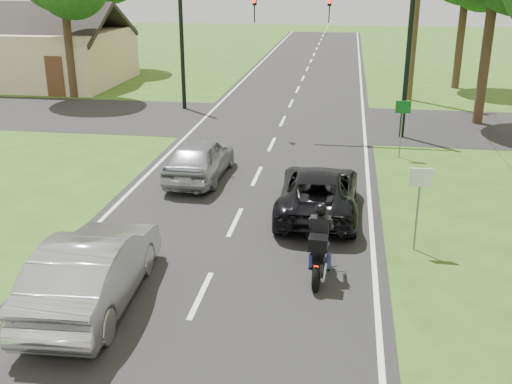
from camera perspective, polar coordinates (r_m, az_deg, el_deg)
ground at (r=12.99m, az=-5.28°, el=-9.78°), size 140.00×140.00×0.00m
road at (r=22.06m, az=0.85°, el=3.16°), size 8.00×100.00×0.01m
cross_road at (r=27.81m, az=2.56°, el=6.75°), size 60.00×7.00×0.01m
motorcycle_rider at (r=13.45m, az=6.05°, el=-5.38°), size 0.58×2.03×1.75m
dark_suv at (r=16.97m, az=5.97°, el=0.08°), size 2.18×4.70×1.31m
silver_sedan at (r=12.75m, az=-15.26°, el=-7.11°), size 1.87×4.73×1.53m
silver_suv at (r=19.84m, az=-5.38°, el=3.25°), size 1.77×4.18×1.41m
traffic_signal at (r=25.01m, az=10.07°, el=14.56°), size 6.38×0.44×6.00m
signal_pole_far at (r=30.20m, az=-7.06°, el=13.47°), size 0.20×0.20×6.00m
utility_pole_far at (r=33.09m, az=15.15°, el=17.15°), size 1.60×0.28×10.00m
sign_white at (r=14.82m, az=15.32°, el=0.26°), size 0.55×0.07×2.12m
sign_green at (r=22.51m, az=13.78°, el=7.12°), size 0.55×0.07×2.12m
house at (r=39.94m, az=-20.05°, el=12.27°), size 10.20×8.00×4.84m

